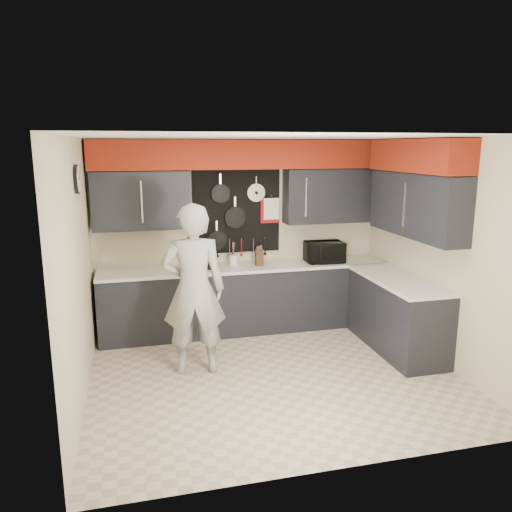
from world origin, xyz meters
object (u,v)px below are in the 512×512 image
object	(u,v)px
coffee_maker	(208,255)
person	(194,290)
knife_block	(259,258)
utensil_crock	(233,260)
microwave	(324,252)

from	to	relation	value
coffee_maker	person	world-z (taller)	person
knife_block	coffee_maker	bearing A→B (deg)	179.28
utensil_crock	person	distance (m)	1.39
person	utensil_crock	bearing A→B (deg)	-112.92
knife_block	person	size ratio (longest dim) A/B	0.12
utensil_crock	coffee_maker	world-z (taller)	coffee_maker
utensil_crock	coffee_maker	xyz separation A→B (m)	(-0.36, -0.06, 0.10)
microwave	person	distance (m)	2.24
microwave	utensil_crock	world-z (taller)	microwave
coffee_maker	knife_block	bearing A→B (deg)	16.21
knife_block	coffee_maker	xyz separation A→B (m)	(-0.70, 0.05, 0.06)
microwave	coffee_maker	distance (m)	1.63
knife_block	utensil_crock	world-z (taller)	knife_block
utensil_crock	microwave	bearing A→B (deg)	-5.43
knife_block	utensil_crock	xyz separation A→B (m)	(-0.34, 0.10, -0.04)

